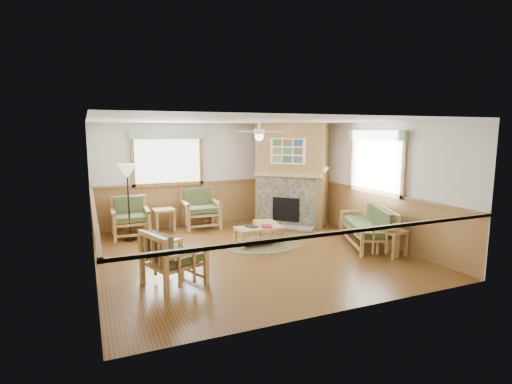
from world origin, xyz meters
name	(u,v)px	position (x,y,z in m)	size (l,w,h in m)	color
floor	(252,253)	(0.00, 0.00, -0.01)	(6.00, 6.00, 0.01)	brown
ceiling	(251,120)	(0.00, 0.00, 2.70)	(6.00, 6.00, 0.01)	white
wall_back	(209,174)	(0.00, 3.00, 1.35)	(6.00, 0.02, 2.70)	silver
wall_front	(337,217)	(0.00, -3.00, 1.35)	(6.00, 0.02, 2.70)	silver
wall_left	(91,198)	(-3.00, 0.00, 1.35)	(0.02, 6.00, 2.70)	silver
wall_right	(371,181)	(3.00, 0.00, 1.35)	(0.02, 6.00, 2.70)	silver
wainscot	(252,227)	(0.00, 0.00, 0.55)	(6.00, 6.00, 1.10)	olive
fireplace	(293,174)	(2.05, 2.05, 1.35)	(2.20, 2.20, 2.70)	olive
window_back	(167,130)	(-1.10, 2.96, 2.53)	(1.90, 0.16, 1.50)	white
window_right	(378,129)	(2.96, -0.20, 2.53)	(0.16, 1.90, 1.50)	white
ceiling_fan	(259,123)	(0.30, 0.30, 2.66)	(1.24, 1.24, 0.36)	white
sofa	(367,226)	(2.55, -0.47, 0.43)	(0.77, 1.87, 0.86)	tan
armchair_back_left	(131,217)	(-2.15, 2.31, 0.47)	(0.84, 0.84, 0.94)	tan
armchair_back_right	(201,209)	(-0.37, 2.55, 0.50)	(0.89, 0.89, 1.00)	tan
armchair_left	(174,257)	(-1.82, -1.08, 0.46)	(0.81, 0.81, 0.91)	tan
coffee_table	(259,236)	(0.37, 0.44, 0.21)	(1.04, 0.52, 0.42)	tan
end_table_chairs	(164,220)	(-1.33, 2.55, 0.29)	(0.51, 0.49, 0.57)	tan
end_table_sofa	(392,243)	(2.55, -1.27, 0.26)	(0.47, 0.45, 0.53)	tan
footstool	(265,230)	(0.73, 0.94, 0.20)	(0.46, 0.46, 0.40)	tan
braided_rug	(265,246)	(0.46, 0.34, 0.01)	(1.74, 1.74, 0.01)	brown
floor_lamp_left	(129,203)	(-2.21, 1.98, 0.88)	(0.40, 0.40, 1.77)	black
floor_lamp_right	(321,197)	(2.55, 1.41, 0.79)	(0.36, 0.36, 1.57)	black
book_red	(266,225)	(0.52, 0.39, 0.45)	(0.22, 0.30, 0.03)	maroon
book_dark	(252,226)	(0.22, 0.51, 0.44)	(0.20, 0.27, 0.03)	black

